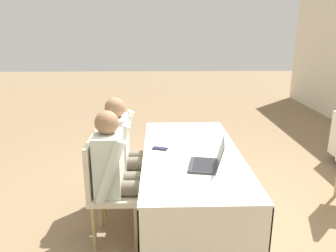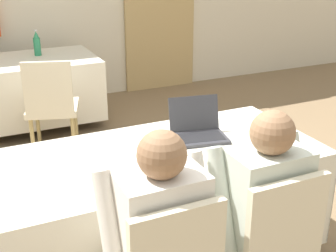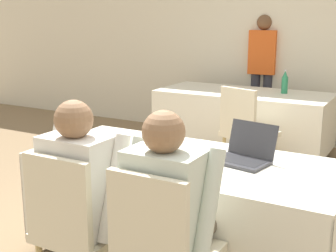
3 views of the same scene
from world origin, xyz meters
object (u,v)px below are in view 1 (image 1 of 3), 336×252
at_px(laptop, 208,162).
at_px(chair_near_left, 115,162).
at_px(person_checkered_shirt, 125,147).
at_px(person_white_shirt, 119,169).
at_px(cell_phone, 160,149).
at_px(chair_near_right, 107,186).

xyz_separation_m(laptop, chair_near_left, (-0.61, -0.85, -0.25)).
height_order(chair_near_left, person_checkered_shirt, person_checkered_shirt).
relative_size(chair_near_left, person_white_shirt, 0.78).
bearing_deg(chair_near_left, cell_phone, -112.05).
relative_size(person_checkered_shirt, person_white_shirt, 1.00).
bearing_deg(chair_near_left, chair_near_right, -180.00).
relative_size(cell_phone, person_checkered_shirt, 0.14).
relative_size(cell_phone, chair_near_right, 0.17).
bearing_deg(cell_phone, chair_near_right, -34.19).
relative_size(cell_phone, person_white_shirt, 0.14).
relative_size(laptop, person_checkered_shirt, 0.31).
distance_m(chair_near_left, person_checkered_shirt, 0.19).
xyz_separation_m(laptop, cell_phone, (-0.43, -0.39, -0.04)).
distance_m(chair_near_left, chair_near_right, 0.52).
distance_m(cell_phone, chair_near_right, 0.61).
distance_m(cell_phone, person_white_shirt, 0.49).
bearing_deg(person_white_shirt, laptop, -96.89).
distance_m(laptop, cell_phone, 0.58).
distance_m(laptop, person_checkered_shirt, 0.97).
height_order(chair_near_left, person_white_shirt, person_white_shirt).
bearing_deg(laptop, cell_phone, -126.93).
relative_size(cell_phone, chair_near_left, 0.17).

